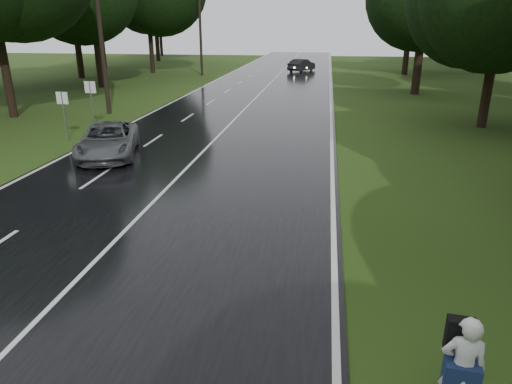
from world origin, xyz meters
TOP-DOWN VIEW (x-y plane):
  - ground at (0.00, 0.00)m, footprint 160.00×160.00m
  - road at (0.00, 20.00)m, footprint 12.00×140.00m
  - lane_center at (0.00, 20.00)m, footprint 0.12×140.00m
  - grey_car at (-3.87, 10.98)m, footprint 3.73×5.48m
  - far_car at (2.33, 50.35)m, footprint 3.26×4.67m
  - hitchhiker at (7.52, -1.67)m, footprint 0.67×0.62m
  - utility_pole_mid at (-8.50, 20.74)m, footprint 1.80×0.28m
  - utility_pole_far at (-8.50, 44.28)m, footprint 1.80×0.28m
  - road_sign_a at (-7.20, 13.38)m, footprint 0.58×0.10m
  - road_sign_b at (-7.20, 16.21)m, footprint 0.62×0.10m
  - tree_left_d at (-13.91, 18.78)m, footprint 10.56×10.56m
  - tree_left_e at (-15.07, 33.16)m, footprint 9.40×9.40m
  - tree_left_f at (-14.96, 46.11)m, footprint 10.31×10.31m
  - tree_right_d at (14.18, 19.93)m, footprint 7.66×7.66m
  - tree_right_e at (12.69, 32.79)m, footprint 8.40×8.40m
  - tree_right_f at (14.17, 48.54)m, footprint 9.21×9.21m

SIDE VIEW (x-z plane):
  - ground at x=0.00m, z-range 0.00..0.00m
  - utility_pole_mid at x=-8.50m, z-range -5.10..5.10m
  - utility_pole_far at x=-8.50m, z-range -4.74..4.74m
  - road_sign_a at x=-7.20m, z-range -1.21..1.21m
  - road_sign_b at x=-7.20m, z-range -1.30..1.30m
  - tree_left_d at x=-13.91m, z-range -8.25..8.25m
  - tree_left_e at x=-15.07m, z-range -7.34..7.34m
  - tree_left_f at x=-14.96m, z-range -8.06..8.06m
  - tree_right_d at x=14.18m, z-range -5.99..5.99m
  - tree_right_e at x=12.69m, z-range -6.56..6.56m
  - tree_right_f at x=14.17m, z-range -7.19..7.19m
  - road at x=0.00m, z-range 0.00..0.04m
  - lane_center at x=0.00m, z-range 0.04..0.05m
  - grey_car at x=-3.87m, z-range 0.04..1.43m
  - far_car at x=2.33m, z-range 0.04..1.50m
  - hitchhiker at x=7.52m, z-range -0.06..1.67m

